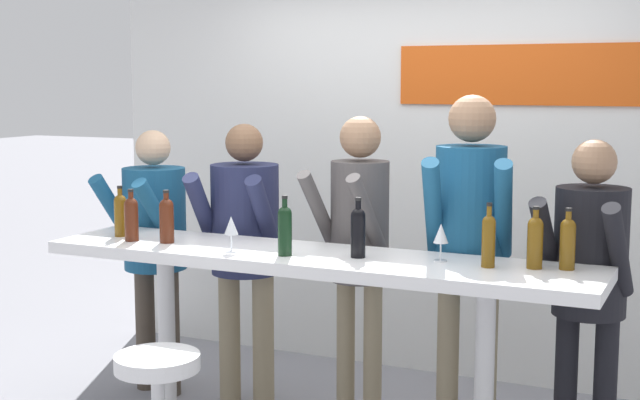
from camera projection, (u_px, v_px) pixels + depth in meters
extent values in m
cube|color=silver|center=(418.00, 155.00, 5.69)|extent=(4.37, 0.10, 2.81)
cube|color=#DB5114|center=(522.00, 75.00, 5.30)|extent=(1.52, 0.02, 0.36)
cube|color=white|center=(312.00, 259.00, 4.31)|extent=(2.77, 0.58, 0.06)
cylinder|color=silver|center=(167.00, 338.00, 4.74)|extent=(0.09, 0.09, 0.99)
cylinder|color=silver|center=(484.00, 384.00, 4.02)|extent=(0.09, 0.09, 0.99)
cylinder|color=white|center=(157.00, 362.00, 3.90)|extent=(0.38, 0.38, 0.07)
cylinder|color=#473D33|center=(145.00, 327.00, 5.43)|extent=(0.12, 0.12, 0.76)
cylinder|color=#473D33|center=(170.00, 333.00, 5.32)|extent=(0.12, 0.12, 0.76)
cylinder|color=#19517A|center=(155.00, 218.00, 5.29)|extent=(0.42, 0.42, 0.60)
sphere|color=#D6AD89|center=(153.00, 148.00, 5.23)|extent=(0.21, 0.21, 0.21)
cylinder|color=#19517A|center=(115.00, 212.00, 5.26)|extent=(0.15, 0.38, 0.47)
cylinder|color=#19517A|center=(158.00, 217.00, 5.06)|extent=(0.15, 0.38, 0.47)
cylinder|color=gray|center=(230.00, 337.00, 5.18)|extent=(0.12, 0.12, 0.79)
cylinder|color=gray|center=(263.00, 341.00, 5.11)|extent=(0.12, 0.12, 0.79)
cylinder|color=#23284C|center=(245.00, 219.00, 5.05)|extent=(0.42, 0.42, 0.62)
sphere|color=brown|center=(244.00, 143.00, 5.00)|extent=(0.21, 0.21, 0.21)
cylinder|color=#23284C|center=(204.00, 213.00, 4.97)|extent=(0.13, 0.39, 0.49)
cylinder|color=#23284C|center=(264.00, 217.00, 4.85)|extent=(0.13, 0.39, 0.49)
cylinder|color=gray|center=(346.00, 350.00, 4.89)|extent=(0.10, 0.10, 0.81)
cylinder|color=gray|center=(373.00, 356.00, 4.79)|extent=(0.10, 0.10, 0.81)
cylinder|color=#514C4C|center=(360.00, 221.00, 4.74)|extent=(0.36, 0.36, 0.64)
sphere|color=#9E7556|center=(360.00, 137.00, 4.68)|extent=(0.22, 0.22, 0.22)
cylinder|color=#514C4C|center=(320.00, 214.00, 4.69)|extent=(0.13, 0.38, 0.49)
cylinder|color=#514C4C|center=(369.00, 219.00, 4.53)|extent=(0.13, 0.38, 0.49)
cylinder|color=gray|center=(448.00, 363.00, 4.58)|extent=(0.11, 0.11, 0.87)
cylinder|color=gray|center=(486.00, 366.00, 4.54)|extent=(0.11, 0.11, 0.87)
cylinder|color=#19517A|center=(470.00, 214.00, 4.46)|extent=(0.42, 0.42, 0.69)
sphere|color=#9E7556|center=(472.00, 119.00, 4.39)|extent=(0.24, 0.24, 0.24)
cylinder|color=#19517A|center=(433.00, 208.00, 4.33)|extent=(0.16, 0.41, 0.53)
cylinder|color=#19517A|center=(503.00, 211.00, 4.25)|extent=(0.16, 0.41, 0.53)
cylinder|color=black|center=(566.00, 388.00, 4.35)|extent=(0.11, 0.11, 0.77)
cylinder|color=black|center=(605.00, 396.00, 4.24)|extent=(0.11, 0.11, 0.77)
cylinder|color=black|center=(591.00, 251.00, 4.20)|extent=(0.39, 0.39, 0.61)
sphere|color=#9E7556|center=(594.00, 162.00, 4.15)|extent=(0.21, 0.21, 0.21)
cylinder|color=black|center=(547.00, 244.00, 4.16)|extent=(0.13, 0.37, 0.47)
cylinder|color=black|center=(618.00, 251.00, 3.98)|extent=(0.13, 0.37, 0.47)
cylinder|color=black|center=(285.00, 235.00, 4.24)|extent=(0.07, 0.07, 0.20)
sphere|color=black|center=(285.00, 214.00, 4.23)|extent=(0.07, 0.07, 0.07)
cylinder|color=black|center=(285.00, 206.00, 4.22)|extent=(0.03, 0.03, 0.07)
cylinder|color=black|center=(285.00, 197.00, 4.22)|extent=(0.03, 0.03, 0.01)
cylinder|color=brown|center=(120.00, 219.00, 4.77)|extent=(0.07, 0.07, 0.19)
sphere|color=brown|center=(120.00, 201.00, 4.76)|extent=(0.07, 0.07, 0.07)
cylinder|color=brown|center=(120.00, 195.00, 4.75)|extent=(0.03, 0.03, 0.07)
cylinder|color=black|center=(120.00, 187.00, 4.75)|extent=(0.03, 0.03, 0.01)
cylinder|color=#4C1E0F|center=(132.00, 223.00, 4.63)|extent=(0.07, 0.07, 0.19)
sphere|color=#4C1E0F|center=(131.00, 205.00, 4.62)|extent=(0.07, 0.07, 0.07)
cylinder|color=#4C1E0F|center=(131.00, 198.00, 4.62)|extent=(0.03, 0.03, 0.07)
cylinder|color=black|center=(131.00, 190.00, 4.61)|extent=(0.03, 0.03, 0.01)
cylinder|color=#4C1E0F|center=(167.00, 224.00, 4.58)|extent=(0.07, 0.07, 0.19)
sphere|color=#4C1E0F|center=(166.00, 206.00, 4.57)|extent=(0.07, 0.07, 0.07)
cylinder|color=#4C1E0F|center=(166.00, 199.00, 4.56)|extent=(0.03, 0.03, 0.07)
cylinder|color=black|center=(166.00, 191.00, 4.56)|extent=(0.03, 0.03, 0.01)
cylinder|color=brown|center=(488.00, 245.00, 3.98)|extent=(0.06, 0.06, 0.20)
sphere|color=brown|center=(489.00, 222.00, 3.96)|extent=(0.06, 0.06, 0.06)
cylinder|color=brown|center=(489.00, 214.00, 3.96)|extent=(0.02, 0.02, 0.07)
cylinder|color=black|center=(489.00, 204.00, 3.95)|extent=(0.03, 0.03, 0.02)
cylinder|color=black|center=(358.00, 236.00, 4.20)|extent=(0.07, 0.07, 0.20)
sphere|color=black|center=(358.00, 215.00, 4.19)|extent=(0.07, 0.07, 0.07)
cylinder|color=black|center=(358.00, 208.00, 4.18)|extent=(0.03, 0.03, 0.07)
cylinder|color=black|center=(358.00, 199.00, 4.17)|extent=(0.03, 0.03, 0.01)
cylinder|color=brown|center=(567.00, 248.00, 3.93)|extent=(0.07, 0.07, 0.19)
sphere|color=brown|center=(568.00, 226.00, 3.92)|extent=(0.07, 0.07, 0.07)
cylinder|color=brown|center=(569.00, 219.00, 3.91)|extent=(0.03, 0.03, 0.07)
cylinder|color=black|center=(569.00, 210.00, 3.91)|extent=(0.03, 0.03, 0.01)
cylinder|color=brown|center=(535.00, 247.00, 3.95)|extent=(0.07, 0.07, 0.20)
sphere|color=brown|center=(536.00, 225.00, 3.94)|extent=(0.07, 0.07, 0.07)
cylinder|color=brown|center=(536.00, 217.00, 3.93)|extent=(0.03, 0.03, 0.07)
cylinder|color=black|center=(536.00, 208.00, 3.93)|extent=(0.03, 0.03, 0.01)
cylinder|color=silver|center=(231.00, 251.00, 4.34)|extent=(0.06, 0.06, 0.01)
cylinder|color=silver|center=(231.00, 243.00, 4.33)|extent=(0.01, 0.01, 0.08)
cone|color=silver|center=(231.00, 225.00, 4.32)|extent=(0.07, 0.07, 0.09)
cylinder|color=silver|center=(440.00, 261.00, 4.12)|extent=(0.06, 0.06, 0.01)
cylinder|color=silver|center=(441.00, 251.00, 4.11)|extent=(0.01, 0.01, 0.08)
cone|color=silver|center=(441.00, 233.00, 4.10)|extent=(0.07, 0.07, 0.09)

